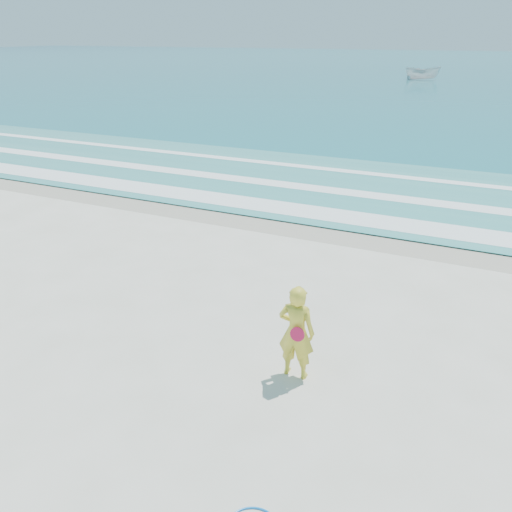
% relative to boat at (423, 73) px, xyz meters
% --- Properties ---
extents(ground, '(400.00, 400.00, 0.00)m').
position_rel_boat_xyz_m(ground, '(4.47, -69.02, -0.92)').
color(ground, silver).
rests_on(ground, ground).
extents(wet_sand, '(400.00, 2.40, 0.00)m').
position_rel_boat_xyz_m(wet_sand, '(4.47, -60.02, -0.92)').
color(wet_sand, '#B2A893').
rests_on(wet_sand, ground).
extents(ocean, '(400.00, 190.00, 0.04)m').
position_rel_boat_xyz_m(ocean, '(4.47, 35.98, -0.90)').
color(ocean, '#19727F').
rests_on(ocean, ground).
extents(shallow, '(400.00, 10.00, 0.01)m').
position_rel_boat_xyz_m(shallow, '(4.47, -55.02, -0.88)').
color(shallow, '#59B7AD').
rests_on(shallow, ocean).
extents(foam_near, '(400.00, 1.40, 0.01)m').
position_rel_boat_xyz_m(foam_near, '(4.47, -58.72, -0.87)').
color(foam_near, white).
rests_on(foam_near, shallow).
extents(foam_mid, '(400.00, 0.90, 0.01)m').
position_rel_boat_xyz_m(foam_mid, '(4.47, -55.82, -0.87)').
color(foam_mid, white).
rests_on(foam_mid, shallow).
extents(foam_far, '(400.00, 0.60, 0.01)m').
position_rel_boat_xyz_m(foam_far, '(4.47, -52.52, -0.87)').
color(foam_far, white).
rests_on(foam_far, shallow).
extents(boat, '(4.76, 2.33, 1.76)m').
position_rel_boat_xyz_m(boat, '(0.00, 0.00, 0.00)').
color(boat, silver).
rests_on(boat, ocean).
extents(woman, '(0.70, 0.47, 1.89)m').
position_rel_boat_xyz_m(woman, '(6.48, -67.71, 0.02)').
color(woman, gold).
rests_on(woman, ground).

